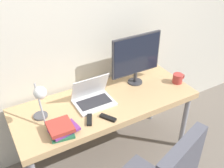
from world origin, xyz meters
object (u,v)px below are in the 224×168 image
Objects in this scene: laptop at (93,97)px; mug at (178,78)px; book_stack at (62,129)px; desk_lamp at (40,98)px; game_controller at (68,126)px; monitor at (136,57)px.

laptop is 0.88m from mug.
book_stack is (-0.38, -0.23, -0.01)m from laptop.
laptop is at bearing 171.96° from mug.
laptop is 0.51m from desk_lamp.
game_controller is at bearing -176.26° from mug.
desk_lamp is 0.28m from book_stack.
desk_lamp is at bearing -170.46° from laptop.
monitor is 3.73× the size of mug.
mug reaches higher than book_stack.
desk_lamp is 2.72× the size of mug.
monitor is at bearing 19.44° from game_controller.
monitor reaches higher than mug.
laptop reaches higher than mug.
mug is at bearing 3.74° from game_controller.
monitor is at bearing 20.01° from book_stack.
book_stack is at bearing -159.99° from monitor.
monitor reaches higher than desk_lamp.
mug is at bearing -30.50° from monitor.
mug is at bearing -1.94° from desk_lamp.
mug is (0.87, -0.12, -0.00)m from laptop.
laptop is 0.66× the size of monitor.
monitor reaches higher than book_stack.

